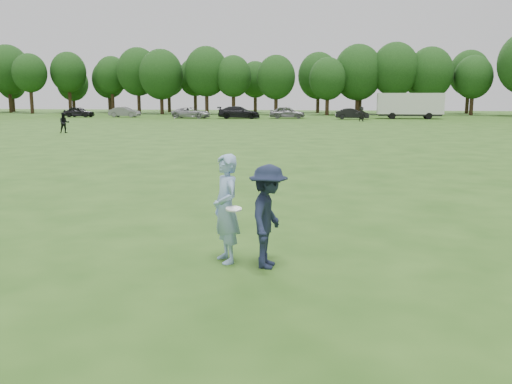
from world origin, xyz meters
TOP-DOWN VIEW (x-y plane):
  - ground at (0.00, 0.00)m, footprint 200.00×200.00m
  - thrower at (-1.14, -0.55)m, footprint 0.76×0.83m
  - defender at (-0.37, -0.74)m, footprint 0.74×1.19m
  - player_far_a at (-20.59, 29.88)m, footprint 0.98×0.95m
  - player_far_d at (2.86, 53.33)m, footprint 1.63×1.01m
  - car_a at (-34.51, 59.64)m, footprint 4.17×1.87m
  - car_b at (-28.41, 60.59)m, footprint 4.19×1.54m
  - car_c at (-18.52, 58.65)m, footprint 5.19×2.75m
  - car_d at (-12.27, 58.55)m, footprint 5.57×2.80m
  - car_e at (-6.25, 59.86)m, footprint 4.62×2.10m
  - car_f at (1.90, 58.61)m, footprint 4.13×1.59m
  - disc_in_play at (-0.94, -0.85)m, footprint 0.32×0.32m
  - cargo_trailer at (9.04, 61.38)m, footprint 9.00×2.75m
  - treeline at (2.81, 76.90)m, footprint 130.35×18.39m

SIDE VIEW (x-z plane):
  - ground at x=0.00m, z-range 0.00..0.00m
  - car_f at x=1.90m, z-range 0.00..1.34m
  - car_b at x=-28.41m, z-range 0.00..1.37m
  - car_c at x=-18.52m, z-range 0.00..1.39m
  - car_a at x=-34.51m, z-range 0.00..1.39m
  - car_e at x=-6.25m, z-range 0.00..1.54m
  - car_d at x=-12.27m, z-range 0.00..1.55m
  - player_far_a at x=-20.59m, z-range 0.00..1.60m
  - player_far_d at x=2.86m, z-range 0.00..1.68m
  - defender at x=-0.37m, z-range 0.00..1.77m
  - thrower at x=-1.14m, z-range 0.00..1.91m
  - disc_in_play at x=-0.94m, z-range 0.98..1.06m
  - cargo_trailer at x=9.04m, z-range 0.18..3.38m
  - treeline at x=2.81m, z-range 0.39..12.13m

